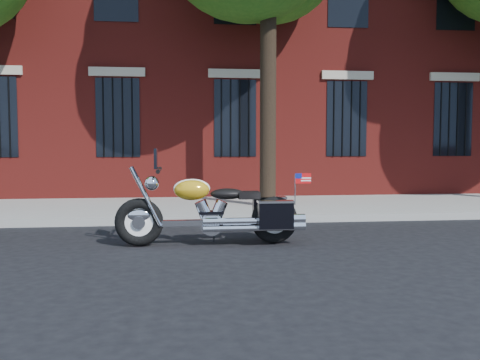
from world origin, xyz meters
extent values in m
plane|color=black|center=(0.00, 0.00, 0.00)|extent=(120.00, 120.00, 0.00)
cube|color=gray|center=(0.00, 1.38, 0.07)|extent=(40.00, 0.16, 0.15)
cube|color=gray|center=(0.00, 3.26, 0.07)|extent=(40.00, 3.60, 0.15)
cube|color=maroon|center=(0.00, 10.06, 6.00)|extent=(26.00, 10.00, 12.00)
cube|color=black|center=(0.00, 5.11, 2.20)|extent=(1.10, 0.14, 2.00)
cube|color=#B2A893|center=(0.00, 5.08, 3.35)|extent=(1.40, 0.20, 0.22)
cylinder|color=black|center=(0.00, 5.03, 2.20)|extent=(0.04, 0.04, 2.00)
cylinder|color=black|center=(0.50, 2.90, 2.50)|extent=(0.36, 0.36, 5.00)
torus|color=black|center=(-2.09, -0.77, 0.37)|extent=(0.73, 0.16, 0.73)
torus|color=black|center=(-0.02, -0.77, 0.37)|extent=(0.73, 0.16, 0.73)
cylinder|color=white|center=(-2.09, -0.77, 0.37)|extent=(0.54, 0.07, 0.54)
cylinder|color=white|center=(-0.02, -0.77, 0.37)|extent=(0.54, 0.07, 0.54)
ellipsoid|color=white|center=(-2.09, -0.77, 0.48)|extent=(0.38, 0.14, 0.21)
ellipsoid|color=gold|center=(-0.02, -0.77, 0.50)|extent=(0.38, 0.15, 0.21)
cube|color=white|center=(-1.05, -0.77, 0.35)|extent=(1.63, 0.11, 0.09)
cylinder|color=white|center=(-1.00, -0.77, 0.33)|extent=(0.35, 0.20, 0.35)
cylinder|color=white|center=(-0.45, -0.97, 0.34)|extent=(1.36, 0.10, 0.10)
ellipsoid|color=gold|center=(-1.29, -0.77, 0.85)|extent=(0.54, 0.31, 0.31)
ellipsoid|color=black|center=(-0.75, -0.77, 0.78)|extent=(0.53, 0.31, 0.17)
cube|color=black|center=(-0.05, -0.49, 0.49)|extent=(0.52, 0.17, 0.41)
cube|color=black|center=(-0.05, -1.06, 0.49)|extent=(0.52, 0.17, 0.41)
cylinder|color=white|center=(-1.78, -0.77, 1.15)|extent=(0.04, 0.85, 0.04)
sphere|color=white|center=(-1.89, -0.77, 0.96)|extent=(0.22, 0.22, 0.22)
cube|color=black|center=(-1.82, -0.77, 1.33)|extent=(0.04, 0.44, 0.30)
cube|color=red|center=(0.35, -1.10, 1.03)|extent=(0.24, 0.02, 0.15)
camera|label=1|loc=(-1.50, -8.86, 1.56)|focal=40.00mm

